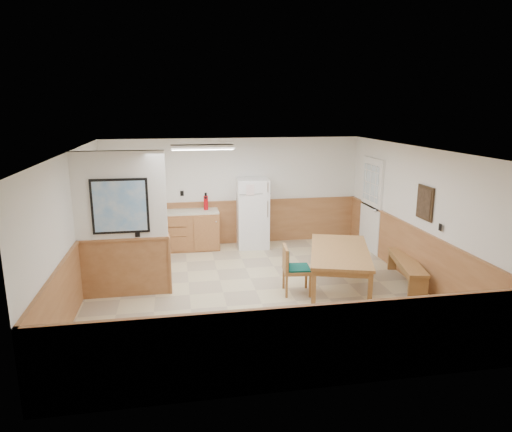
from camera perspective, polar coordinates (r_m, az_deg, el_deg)
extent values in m
plane|color=tan|center=(8.25, -0.03, -9.26)|extent=(6.00, 6.00, 0.00)
cube|color=white|center=(7.65, -0.04, 8.30)|extent=(6.00, 6.00, 0.02)
cube|color=white|center=(10.76, -2.83, 3.06)|extent=(6.00, 0.02, 2.50)
cube|color=white|center=(8.87, 19.42, 0.07)|extent=(0.02, 6.00, 2.50)
cube|color=white|center=(7.92, -21.94, -1.69)|extent=(0.02, 6.00, 2.50)
cube|color=#AC7545|center=(10.90, -2.77, -0.84)|extent=(6.00, 0.04, 1.00)
cube|color=#AC7545|center=(9.05, 18.94, -4.56)|extent=(0.04, 6.00, 1.00)
cube|color=#AC7545|center=(8.13, -21.34, -6.80)|extent=(0.04, 6.00, 1.00)
cube|color=white|center=(7.88, -16.63, 2.39)|extent=(1.50, 0.15, 1.50)
cube|color=#AC7545|center=(8.21, -16.05, -6.21)|extent=(1.50, 0.17, 1.00)
cube|color=black|center=(7.82, -16.63, 1.18)|extent=(0.92, 0.03, 0.92)
cube|color=white|center=(7.81, -16.65, 1.16)|extent=(0.84, 0.01, 0.84)
cube|color=#A16D39|center=(10.55, -8.49, -1.85)|extent=(1.40, 0.60, 0.86)
cube|color=#A16D39|center=(10.62, -16.45, -2.16)|extent=(0.06, 0.60, 0.86)
cube|color=#A16D39|center=(10.56, -12.46, -2.01)|extent=(0.06, 0.60, 0.86)
cube|color=beige|center=(10.44, -10.77, 0.44)|extent=(2.20, 0.60, 0.04)
cube|color=beige|center=(10.72, -10.78, 1.16)|extent=(2.20, 0.02, 0.10)
cube|color=white|center=(10.56, 14.19, 1.22)|extent=(0.05, 1.02, 2.15)
cube|color=white|center=(10.55, 14.14, 1.22)|extent=(0.04, 0.90, 2.05)
cube|color=silver|center=(10.45, 14.18, 4.03)|extent=(0.02, 0.76, 0.80)
cube|color=white|center=(10.63, -14.16, 4.19)|extent=(0.80, 0.03, 1.00)
cube|color=white|center=(10.62, -14.16, 4.18)|extent=(0.70, 0.01, 0.90)
cube|color=#342414|center=(8.54, 20.37, 1.56)|extent=(0.03, 0.50, 0.60)
cube|color=black|center=(8.53, 20.25, 1.55)|extent=(0.01, 0.42, 0.52)
cube|color=white|center=(8.84, -6.70, 8.59)|extent=(1.20, 0.30, 0.08)
cube|color=white|center=(8.85, -6.69, 8.29)|extent=(1.15, 0.25, 0.01)
cube|color=white|center=(10.55, -0.43, 0.38)|extent=(0.75, 0.74, 1.60)
cube|color=silver|center=(10.12, 1.49, 3.62)|extent=(0.03, 0.02, 0.21)
cube|color=silver|center=(10.22, 1.47, 0.87)|extent=(0.03, 0.02, 0.38)
cube|color=#A66F3D|center=(8.14, 10.45, -4.38)|extent=(1.55, 2.19, 0.05)
cube|color=#A66F3D|center=(8.16, 10.43, -4.88)|extent=(1.42, 2.06, 0.10)
cube|color=#A66F3D|center=(7.38, 7.23, -9.26)|extent=(0.09, 0.09, 0.70)
cube|color=#A66F3D|center=(9.13, 7.36, -4.77)|extent=(0.09, 0.09, 0.70)
cube|color=#A66F3D|center=(7.43, 14.04, -9.41)|extent=(0.09, 0.09, 0.70)
cube|color=#A66F3D|center=(9.17, 12.83, -4.92)|extent=(0.09, 0.09, 0.70)
cube|color=#A66F3D|center=(8.86, 18.37, -5.42)|extent=(0.69, 1.62, 0.05)
cube|color=#A66F3D|center=(8.34, 20.66, -8.45)|extent=(0.33, 0.13, 0.40)
cube|color=#A66F3D|center=(9.55, 16.18, -5.32)|extent=(0.33, 0.13, 0.40)
cube|color=#A66F3D|center=(8.03, 5.13, -6.75)|extent=(0.52, 0.52, 0.06)
cube|color=#0F4D49|center=(8.02, 5.14, -6.44)|extent=(0.47, 0.47, 0.03)
cube|color=#A66F3D|center=(7.93, 3.70, -5.23)|extent=(0.10, 0.47, 0.40)
cube|color=#0F4D49|center=(7.91, 2.24, -5.27)|extent=(0.06, 0.41, 0.34)
cube|color=#A66F3D|center=(7.90, 3.84, -8.83)|extent=(0.04, 0.04, 0.39)
cube|color=#A66F3D|center=(8.27, 3.48, -7.77)|extent=(0.04, 0.04, 0.39)
cube|color=#A66F3D|center=(7.96, 6.78, -8.72)|extent=(0.04, 0.04, 0.39)
cube|color=#A66F3D|center=(8.33, 6.28, -7.67)|extent=(0.04, 0.04, 0.39)
cylinder|color=#BA0912|center=(10.46, -6.28, 1.65)|extent=(0.11, 0.11, 0.32)
cylinder|color=black|center=(10.42, -6.31, 2.71)|extent=(0.05, 0.05, 0.07)
cylinder|color=#178323|center=(10.46, -14.17, 1.11)|extent=(0.09, 0.09, 0.25)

